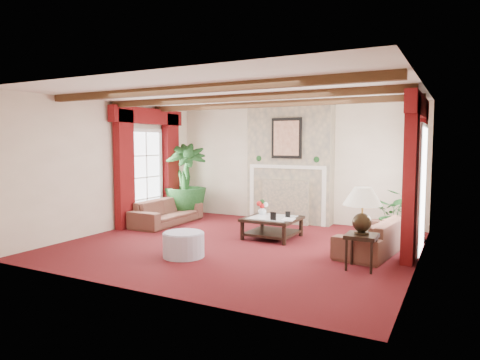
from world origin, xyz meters
The scene contains 23 objects.
floor centered at (0.00, 0.00, 0.00)m, with size 6.00×6.00×0.00m, color #440C10.
ceiling centered at (0.00, 0.00, 2.70)m, with size 6.00×6.00×0.00m, color white.
back_wall centered at (0.00, 2.75, 1.35)m, with size 6.00×0.02×2.70m, color beige.
left_wall centered at (-3.00, 0.00, 1.35)m, with size 0.02×5.50×2.70m, color beige.
right_wall centered at (3.00, 0.00, 1.35)m, with size 0.02×5.50×2.70m, color beige.
ceiling_beams centered at (0.00, 0.00, 2.64)m, with size 6.00×3.00×0.12m, color #362111, non-canonical shape.
fireplace centered at (0.00, 2.55, 2.70)m, with size 2.00×0.52×2.70m, color tan, non-canonical shape.
french_door_left centered at (-2.97, 1.00, 2.13)m, with size 0.10×1.10×2.16m, color white, non-canonical shape.
french_door_right centered at (2.97, 1.00, 2.13)m, with size 0.10×1.10×2.16m, color white, non-canonical shape.
curtains_left centered at (-2.86, 1.00, 2.55)m, with size 0.20×2.40×2.55m, color #530B0B, non-canonical shape.
curtains_right centered at (2.86, 1.00, 2.55)m, with size 0.20×2.40×2.55m, color #530B0B, non-canonical shape.
sofa_left centered at (-2.37, 1.01, 0.37)m, with size 0.60×1.93×0.75m, color #3A101B.
sofa_right centered at (2.26, 0.63, 0.38)m, with size 0.82×1.98×0.75m, color #3A101B.
potted_palm centered at (-2.49, 1.91, 0.51)m, with size 1.98×2.05×1.03m, color black.
small_plant centered at (2.51, 1.68, 0.39)m, with size 1.05×1.13×0.77m, color black.
coffee_table centered at (0.32, 0.78, 0.20)m, with size 0.99×0.99×0.40m, color black, non-canonical shape.
side_table centered at (2.29, -0.51, 0.26)m, with size 0.44×0.44×0.52m, color black, non-canonical shape.
ottoman centered at (-0.41, -1.15, 0.20)m, with size 0.67×0.67×0.39m, color #A19EB3.
table_lamp centered at (2.29, -0.51, 0.87)m, with size 0.56×0.56×0.71m, color black, non-canonical shape.
flower_vase centered at (0.00, 1.02, 0.49)m, with size 0.20×0.21×0.17m, color silver.
book centered at (0.60, 0.60, 0.56)m, with size 0.23×0.05×0.31m, color black.
photo_frame_a centered at (0.47, 0.48, 0.48)m, with size 0.12×0.02×0.16m, color black, non-canonical shape.
photo_frame_b centered at (0.60, 0.89, 0.47)m, with size 0.10×0.02×0.13m, color black, non-canonical shape.
Camera 1 is at (3.55, -6.77, 1.85)m, focal length 32.00 mm.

